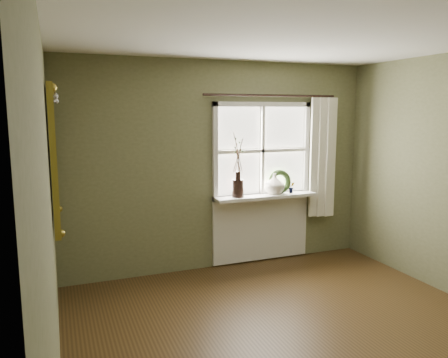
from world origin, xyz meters
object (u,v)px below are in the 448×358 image
at_px(dark_jug, 238,188).
at_px(wreath, 280,184).
at_px(gilt_mirror, 53,156).
at_px(cream_vase, 275,184).

bearing_deg(dark_jug, wreath, 3.73).
distance_m(dark_jug, gilt_mirror, 2.28).
bearing_deg(wreath, dark_jug, -173.57).
distance_m(wreath, gilt_mirror, 2.87).
distance_m(dark_jug, wreath, 0.62).
bearing_deg(gilt_mirror, dark_jug, 16.48).
xyz_separation_m(cream_vase, wreath, (0.10, 0.04, -0.01)).
relative_size(wreath, gilt_mirror, 0.24).
relative_size(cream_vase, wreath, 0.85).
height_order(cream_vase, gilt_mirror, gilt_mirror).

